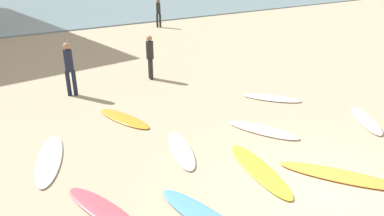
# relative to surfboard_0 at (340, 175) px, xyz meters

# --- Properties ---
(ground_plane) EXTENTS (120.00, 120.00, 0.00)m
(ground_plane) POSITION_rel_surfboard_0_xyz_m (-0.81, -0.26, -0.04)
(ground_plane) COLOR tan
(ocean_water) EXTENTS (120.00, 40.00, 0.08)m
(ocean_water) POSITION_rel_surfboard_0_xyz_m (-0.81, 39.49, 0.00)
(ocean_water) COLOR slate
(ocean_water) RESTS_ON ground_plane
(surfboard_0) EXTENTS (1.88, 2.46, 0.08)m
(surfboard_0) POSITION_rel_surfboard_0_xyz_m (0.00, 0.00, 0.00)
(surfboard_0) COLOR #F79737
(surfboard_0) RESTS_ON ground_plane
(surfboard_1) EXTENTS (1.63, 1.86, 0.07)m
(surfboard_1) POSITION_rel_surfboard_0_xyz_m (2.08, 4.15, -0.00)
(surfboard_1) COLOR silver
(surfboard_1) RESTS_ON ground_plane
(surfboard_2) EXTENTS (1.12, 2.02, 0.07)m
(surfboard_2) POSITION_rel_surfboard_0_xyz_m (-2.28, 2.85, -0.00)
(surfboard_2) COLOR white
(surfboard_2) RESTS_ON ground_plane
(surfboard_4) EXTENTS (1.36, 2.08, 0.08)m
(surfboard_4) POSITION_rel_surfboard_0_xyz_m (0.16, 2.55, -0.00)
(surfboard_4) COLOR #F4E0CD
(surfboard_4) RESTS_ON ground_plane
(surfboard_5) EXTENTS (1.05, 2.45, 0.08)m
(surfboard_5) POSITION_rel_surfboard_0_xyz_m (-1.30, 1.13, 0.00)
(surfboard_5) COLOR yellow
(surfboard_5) RESTS_ON ground_plane
(surfboard_6) EXTENTS (1.04, 2.10, 0.06)m
(surfboard_6) POSITION_rel_surfboard_0_xyz_m (-4.70, 1.75, -0.01)
(surfboard_6) COLOR #E44F5F
(surfboard_6) RESTS_ON ground_plane
(surfboard_7) EXTENTS (1.36, 2.50, 0.07)m
(surfboard_7) POSITION_rel_surfboard_0_xyz_m (-5.08, 4.19, -0.00)
(surfboard_7) COLOR white
(surfboard_7) RESTS_ON ground_plane
(surfboard_8) EXTENTS (1.08, 2.13, 0.07)m
(surfboard_8) POSITION_rel_surfboard_0_xyz_m (-2.70, 5.33, -0.00)
(surfboard_8) COLOR orange
(surfboard_8) RESTS_ON ground_plane
(surfboard_9) EXTENTS (1.56, 1.87, 0.08)m
(surfboard_9) POSITION_rel_surfboard_0_xyz_m (3.07, 1.37, 0.00)
(surfboard_9) COLOR silver
(surfboard_9) RESTS_ON ground_plane
(beachgoer_near) EXTENTS (0.34, 0.32, 1.79)m
(beachgoer_near) POSITION_rel_surfboard_0_xyz_m (5.15, 17.60, 0.97)
(beachgoer_near) COLOR black
(beachgoer_near) RESTS_ON ground_plane
(beachgoer_mid) EXTENTS (0.37, 0.37, 1.82)m
(beachgoer_mid) POSITION_rel_surfboard_0_xyz_m (-3.35, 8.15, 0.98)
(beachgoer_mid) COLOR #191E33
(beachgoer_mid) RESTS_ON ground_plane
(beachgoer_far) EXTENTS (0.34, 0.34, 1.67)m
(beachgoer_far) POSITION_rel_surfboard_0_xyz_m (-0.28, 8.28, 0.89)
(beachgoer_far) COLOR black
(beachgoer_far) RESTS_ON ground_plane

